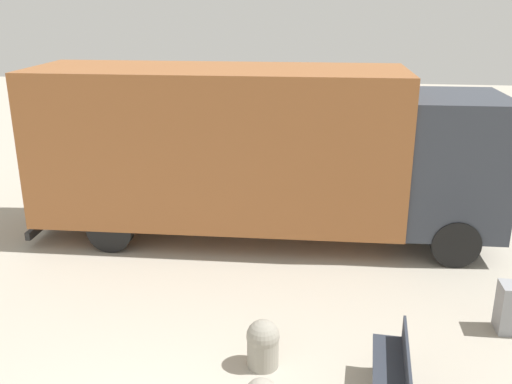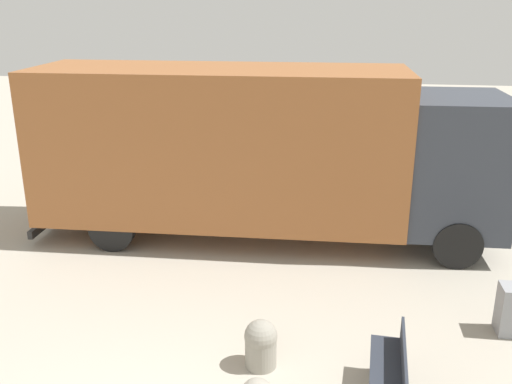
{
  "view_description": "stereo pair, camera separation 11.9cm",
  "coord_description": "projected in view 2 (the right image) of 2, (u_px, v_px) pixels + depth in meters",
  "views": [
    {
      "loc": [
        1.81,
        -3.94,
        4.69
      ],
      "look_at": [
        0.73,
        4.5,
        1.79
      ],
      "focal_mm": 40.0,
      "sensor_mm": 36.0,
      "label": 1
    },
    {
      "loc": [
        1.92,
        -3.92,
        4.69
      ],
      "look_at": [
        0.73,
        4.5,
        1.79
      ],
      "focal_mm": 40.0,
      "sensor_mm": 36.0,
      "label": 2
    }
  ],
  "objects": [
    {
      "name": "park_bench",
      "position": [
        392.0,
        373.0,
        6.77
      ],
      "size": [
        0.5,
        1.44,
        0.83
      ],
      "rotation": [
        0.0,
        0.0,
        1.5
      ],
      "color": "#282D38",
      "rests_on": "ground"
    },
    {
      "name": "delivery_truck",
      "position": [
        259.0,
        148.0,
        11.26
      ],
      "size": [
        9.19,
        2.53,
        3.43
      ],
      "rotation": [
        0.0,
        0.0,
        0.03
      ],
      "color": "#99592D",
      "rests_on": "ground"
    },
    {
      "name": "bollard_far_bench",
      "position": [
        261.0,
        343.0,
        7.56
      ],
      "size": [
        0.44,
        0.44,
        0.68
      ],
      "color": "gray",
      "rests_on": "ground"
    }
  ]
}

